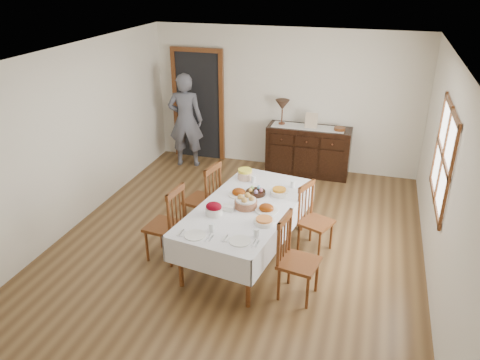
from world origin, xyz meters
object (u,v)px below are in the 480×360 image
(sideboard, at_px, (308,151))
(person, at_px, (185,117))
(chair_right_near, at_px, (295,257))
(chair_right_far, at_px, (313,218))
(dining_table, at_px, (247,211))
(table_lamp, at_px, (282,106))
(chair_left_near, at_px, (168,223))
(chair_left_far, at_px, (205,197))

(sideboard, xyz_separation_m, person, (-2.32, -0.24, 0.50))
(chair_right_near, height_order, chair_right_far, chair_right_near)
(dining_table, distance_m, chair_right_far, 0.93)
(chair_right_near, distance_m, person, 4.34)
(sideboard, bearing_deg, chair_right_far, -79.48)
(chair_right_far, xyz_separation_m, sideboard, (-0.47, 2.53, -0.03))
(chair_right_near, bearing_deg, table_lamp, 23.81)
(chair_right_far, height_order, table_lamp, table_lamp)
(dining_table, xyz_separation_m, chair_right_near, (0.75, -0.63, -0.15))
(chair_right_far, bearing_deg, dining_table, 139.07)
(person, distance_m, table_lamp, 1.84)
(dining_table, height_order, person, person)
(table_lamp, bearing_deg, chair_right_far, -68.83)
(chair_left_near, relative_size, person, 0.55)
(chair_left_far, height_order, sideboard, chair_left_far)
(chair_right_near, xyz_separation_m, person, (-2.73, 3.34, 0.44))
(dining_table, distance_m, table_lamp, 3.04)
(sideboard, bearing_deg, table_lamp, 177.16)
(chair_right_near, bearing_deg, chair_left_near, 89.85)
(chair_left_near, distance_m, chair_right_near, 1.75)
(dining_table, distance_m, chair_left_near, 1.04)
(chair_left_near, xyz_separation_m, chair_right_far, (1.78, 0.76, -0.05))
(dining_table, relative_size, sideboard, 1.57)
(dining_table, bearing_deg, chair_left_near, -151.61)
(dining_table, distance_m, person, 3.37)
(chair_left_near, bearing_deg, chair_right_far, 119.60)
(dining_table, distance_m, chair_left_far, 0.91)
(chair_left_far, xyz_separation_m, sideboard, (1.10, 2.48, -0.08))
(chair_left_near, height_order, chair_right_near, chair_left_near)
(chair_left_far, relative_size, sideboard, 0.70)
(chair_left_near, bearing_deg, chair_right_near, 87.03)
(chair_right_near, relative_size, chair_right_far, 1.08)
(chair_left_near, height_order, person, person)
(dining_table, distance_m, chair_right_near, 1.00)
(chair_left_near, relative_size, chair_right_near, 1.02)
(chair_right_near, bearing_deg, person, 48.52)
(chair_right_near, xyz_separation_m, chair_right_far, (0.05, 1.05, -0.04))
(sideboard, xyz_separation_m, table_lamp, (-0.52, 0.03, 0.81))
(chair_left_near, bearing_deg, person, -155.34)
(chair_left_near, distance_m, chair_right_far, 1.94)
(chair_right_far, relative_size, sideboard, 0.64)
(person, bearing_deg, sideboard, 173.39)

